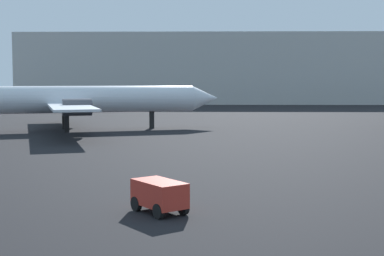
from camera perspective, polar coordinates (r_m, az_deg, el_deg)
airplane_distant at (r=61.30m, az=-11.68°, el=2.78°), size 30.51×28.37×9.47m
baggage_cart at (r=23.30m, az=-3.26°, el=-6.60°), size 2.50×2.69×1.30m
terminal_building at (r=129.54m, az=4.38°, el=5.85°), size 93.77×21.30×15.04m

